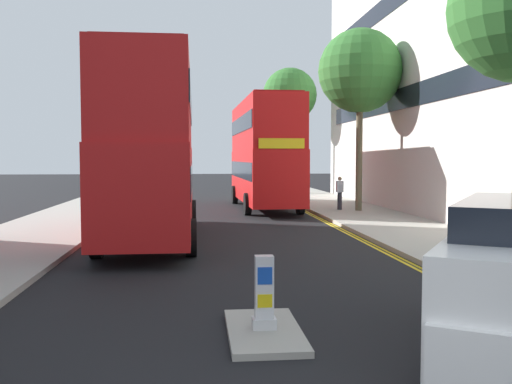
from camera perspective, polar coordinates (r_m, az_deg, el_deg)
The scene contains 12 objects.
sidewalk_right at distance 21.01m, azimuth 15.09°, elevation -3.79°, with size 4.00×80.00×0.14m, color #ADA89E.
sidewalk_left at distance 20.39m, azimuth -21.56°, elevation -4.13°, with size 4.00×80.00×0.14m, color #ADA89E.
kerb_line_outer at distance 18.47m, azimuth 11.20°, elevation -4.93°, with size 0.10×56.00×0.01m, color yellow.
kerb_line_inner at distance 18.42m, azimuth 10.72°, elevation -4.95°, with size 0.10×56.00×0.01m, color yellow.
traffic_island at distance 8.85m, azimuth 0.81°, elevation -13.83°, with size 1.10×2.20×0.10m, color #ADA89E.
keep_left_bollard at distance 8.70m, azimuth 0.82°, elevation -10.33°, with size 0.36×0.28×1.11m.
double_decker_bus_away at distance 18.74m, azimuth -10.37°, elevation 4.48°, with size 2.85×10.82×5.64m.
double_decker_bus_oncoming at distance 29.79m, azimuth 0.82°, elevation 4.15°, with size 2.99×10.86×5.64m.
pedestrian_far at distance 27.99m, azimuth 8.42°, elevation -0.03°, with size 0.34×0.22×1.62m.
street_tree_near at distance 27.96m, azimuth 10.41°, elevation 11.83°, with size 3.97×3.97×8.65m.
street_tree_far at distance 41.10m, azimuth 3.42°, elevation 9.62°, with size 3.84×3.84×8.93m.
townhouse_terrace_right at distance 30.01m, azimuth 23.59°, elevation 11.74°, with size 10.08×28.00×14.28m.
Camera 1 is at (-0.98, -3.46, 2.69)m, focal length 39.80 mm.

